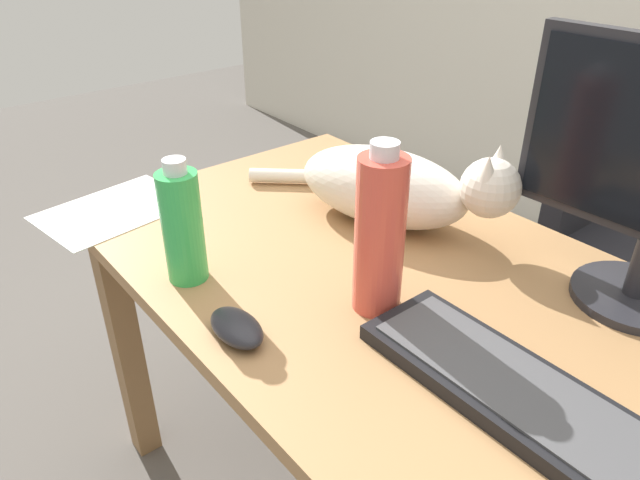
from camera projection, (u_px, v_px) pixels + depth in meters
desk at (402, 333)px, 1.08m from camera, size 1.33×0.74×0.72m
office_chair at (618, 278)px, 1.60m from camera, size 0.48×0.48×0.93m
keyboard at (513, 391)px, 0.79m from camera, size 0.44×0.15×0.03m
cat at (393, 186)px, 1.18m from camera, size 0.59×0.29×0.20m
computer_mouse at (237, 327)px, 0.89m from camera, size 0.11×0.06×0.04m
paper_sheet at (114, 210)px, 1.27m from camera, size 0.25×0.32×0.00m
water_bottle at (182, 226)px, 0.99m from camera, size 0.07×0.07×0.22m
spray_bottle at (380, 234)px, 0.91m from camera, size 0.08×0.08×0.28m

